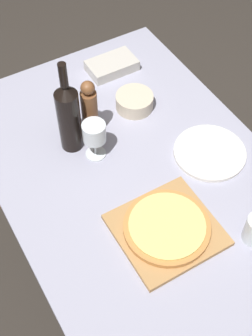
{
  "coord_description": "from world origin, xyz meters",
  "views": [
    {
      "loc": [
        -0.53,
        -0.83,
        2.03
      ],
      "look_at": [
        -0.05,
        -0.01,
        0.8
      ],
      "focal_mm": 50.0,
      "sensor_mm": 36.0,
      "label": 1
    }
  ],
  "objects_px": {
    "wine_glass": "(94,134)",
    "small_bowl": "(134,101)",
    "pizza": "(167,227)",
    "wine_bottle": "(69,116)",
    "pepper_mill": "(90,111)"
  },
  "relations": [
    {
      "from": "pepper_mill",
      "to": "pizza",
      "type": "bearing_deg",
      "value": -88.64
    },
    {
      "from": "wine_glass",
      "to": "small_bowl",
      "type": "relative_size",
      "value": 1.04
    },
    {
      "from": "pizza",
      "to": "pepper_mill",
      "type": "xyz_separation_m",
      "value": [
        -0.01,
        0.49,
        0.09
      ]
    },
    {
      "from": "pepper_mill",
      "to": "small_bowl",
      "type": "xyz_separation_m",
      "value": [
        0.21,
        0.04,
        -0.09
      ]
    },
    {
      "from": "wine_glass",
      "to": "pepper_mill",
      "type": "bearing_deg",
      "value": 71.14
    },
    {
      "from": "wine_bottle",
      "to": "pepper_mill",
      "type": "xyz_separation_m",
      "value": [
        0.08,
        0.01,
        -0.03
      ]
    },
    {
      "from": "pizza",
      "to": "small_bowl",
      "type": "height_order",
      "value": "small_bowl"
    },
    {
      "from": "pizza",
      "to": "small_bowl",
      "type": "xyz_separation_m",
      "value": [
        0.2,
        0.53,
        -0.0
      ]
    },
    {
      "from": "pepper_mill",
      "to": "wine_glass",
      "type": "bearing_deg",
      "value": -108.86
    },
    {
      "from": "pizza",
      "to": "wine_bottle",
      "type": "height_order",
      "value": "wine_bottle"
    },
    {
      "from": "pizza",
      "to": "pepper_mill",
      "type": "bearing_deg",
      "value": 91.36
    },
    {
      "from": "small_bowl",
      "to": "wine_glass",
      "type": "bearing_deg",
      "value": -150.94
    },
    {
      "from": "wine_bottle",
      "to": "small_bowl",
      "type": "bearing_deg",
      "value": 9.9
    },
    {
      "from": "wine_bottle",
      "to": "small_bowl",
      "type": "height_order",
      "value": "wine_bottle"
    },
    {
      "from": "pizza",
      "to": "wine_glass",
      "type": "bearing_deg",
      "value": 96.35
    }
  ]
}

